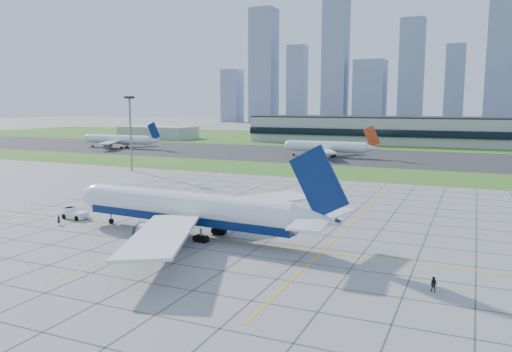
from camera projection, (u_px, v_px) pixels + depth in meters
The scene contains 15 objects.
ground at pixel (225, 237), 86.52m from camera, with size 1400.00×1400.00×0.00m, color #959690.
grass_median at pixel (348, 173), 168.01m from camera, with size 700.00×35.00×0.04m, color #3E7521.
asphalt_taxiway at pixel (377, 157), 217.80m from camera, with size 700.00×75.00×0.04m, color #383838.
grass_far at pixel (409, 141), 317.41m from camera, with size 700.00×145.00×0.04m, color #3E7521.
apron_markings at pixel (253, 223), 96.39m from camera, with size 120.00×130.00×0.03m.
terminal at pixel (478, 132), 277.54m from camera, with size 260.00×43.00×15.80m.
service_block at pixel (158, 132), 340.09m from camera, with size 50.00×25.00×8.00m, color #B7B7B2.
light_mast at pixel (130, 124), 171.07m from camera, with size 2.50×2.50×25.60m.
city_skyline at pixel (433, 72), 552.44m from camera, with size 523.00×32.40×160.00m.
airliner at pixel (190, 210), 87.02m from camera, with size 53.69×54.27×16.89m.
pushback_tug at pixel (74, 214), 100.42m from camera, with size 7.91×3.07×2.18m.
crew_near at pixel (59, 220), 95.28m from camera, with size 0.66×0.44×1.82m, color black.
crew_far at pixel (434, 285), 60.96m from camera, with size 0.94×0.73×1.93m, color black.
distant_jet_0 at pixel (120, 139), 263.58m from camera, with size 46.34×42.66×14.08m.
distant_jet_1 at pixel (328, 147), 218.18m from camera, with size 40.38×42.66×14.08m.
Camera 1 is at (38.98, -74.76, 22.78)m, focal length 35.00 mm.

